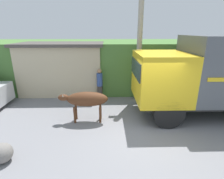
% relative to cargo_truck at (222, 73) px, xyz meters
% --- Properties ---
extents(ground_plane, '(60.00, 60.00, 0.00)m').
position_rel_cargo_truck_xyz_m(ground_plane, '(-3.36, -1.34, -1.85)').
color(ground_plane, gray).
extents(hillside_embankment, '(32.00, 5.81, 2.85)m').
position_rel_cargo_truck_xyz_m(hillside_embankment, '(-3.36, 5.10, -0.43)').
color(hillside_embankment, '#4C7A38').
rests_on(hillside_embankment, ground_plane).
extents(building_backdrop, '(4.78, 2.70, 2.86)m').
position_rel_cargo_truck_xyz_m(building_backdrop, '(-7.30, 3.31, -0.41)').
color(building_backdrop, '#C6B793').
rests_on(building_backdrop, ground_plane).
extents(cargo_truck, '(6.76, 2.49, 3.33)m').
position_rel_cargo_truck_xyz_m(cargo_truck, '(0.00, 0.00, 0.00)').
color(cargo_truck, '#2D2D2D').
rests_on(cargo_truck, ground_plane).
extents(brown_cow, '(1.95, 0.58, 1.24)m').
position_rel_cargo_truck_xyz_m(brown_cow, '(-5.53, -0.46, -0.92)').
color(brown_cow, '#512D19').
rests_on(brown_cow, ground_plane).
extents(pedestrian_on_hill, '(0.35, 0.35, 1.66)m').
position_rel_cargo_truck_xyz_m(pedestrian_on_hill, '(-5.09, 1.84, -0.92)').
color(pedestrian_on_hill, '#38332D').
rests_on(pedestrian_on_hill, ground_plane).
extents(utility_pole, '(0.90, 0.25, 6.13)m').
position_rel_cargo_truck_xyz_m(utility_pole, '(-3.10, 1.95, 1.32)').
color(utility_pole, '#9E998E').
rests_on(utility_pole, ground_plane).
extents(roadside_rock, '(0.56, 0.56, 0.56)m').
position_rel_cargo_truck_xyz_m(roadside_rock, '(-7.62, -2.76, -1.57)').
color(roadside_rock, gray).
rests_on(roadside_rock, ground_plane).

